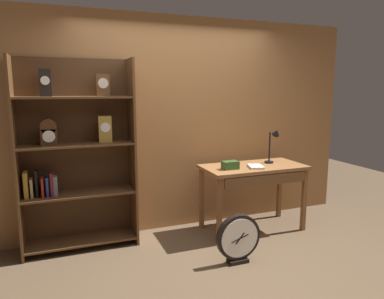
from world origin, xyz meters
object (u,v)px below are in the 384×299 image
object	(u,v)px
bookshelf	(75,156)
round_clock_large	(238,239)
desk_lamp	(274,142)
workbench	(254,174)
toolbox_small	(230,165)
open_repair_manual	(256,167)

from	to	relation	value
bookshelf	round_clock_large	distance (m)	1.93
bookshelf	round_clock_large	world-z (taller)	bookshelf
desk_lamp	round_clock_large	world-z (taller)	desk_lamp
workbench	toolbox_small	bearing A→B (deg)	-173.21
desk_lamp	open_repair_manual	world-z (taller)	desk_lamp
toolbox_small	open_repair_manual	xyz separation A→B (m)	(0.32, -0.04, -0.03)
toolbox_small	round_clock_large	world-z (taller)	toolbox_small
workbench	toolbox_small	world-z (taller)	toolbox_small
toolbox_small	open_repair_manual	size ratio (longest dim) A/B	0.84
desk_lamp	round_clock_large	bearing A→B (deg)	-139.61
bookshelf	open_repair_manual	bearing A→B (deg)	-10.65
round_clock_large	open_repair_manual	bearing A→B (deg)	47.86
toolbox_small	round_clock_large	size ratio (longest dim) A/B	0.37
open_repair_manual	workbench	bearing A→B (deg)	84.35
desk_lamp	open_repair_manual	distance (m)	0.45
workbench	toolbox_small	size ratio (longest dim) A/B	6.73
workbench	round_clock_large	size ratio (longest dim) A/B	2.46
desk_lamp	open_repair_manual	bearing A→B (deg)	-156.36
round_clock_large	desk_lamp	bearing A→B (deg)	40.39
desk_lamp	toolbox_small	world-z (taller)	desk_lamp
round_clock_large	bookshelf	bearing A→B (deg)	146.11
workbench	round_clock_large	bearing A→B (deg)	-130.15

